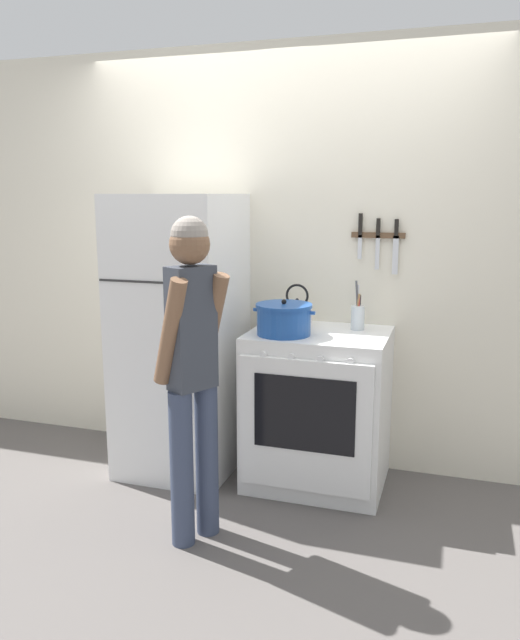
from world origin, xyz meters
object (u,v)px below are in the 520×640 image
(dutch_oven_pot, at_px, (284,319))
(utensil_jar, at_px, (358,316))
(stove_range, at_px, (317,408))
(person, at_px, (192,362))
(tea_kettle, at_px, (297,313))
(refrigerator, at_px, (181,335))

(dutch_oven_pot, bearing_deg, utensil_jar, 34.29)
(stove_range, distance_m, person, 0.98)
(stove_range, height_order, tea_kettle, tea_kettle)
(refrigerator, relative_size, stove_range, 1.85)
(person, bearing_deg, stove_range, -0.84)
(refrigerator, bearing_deg, stove_range, 0.56)
(dutch_oven_pot, distance_m, utensil_jar, 0.45)
(dutch_oven_pot, distance_m, tea_kettle, 0.25)
(refrigerator, bearing_deg, person, -61.28)
(tea_kettle, bearing_deg, refrigerator, -167.04)
(stove_range, distance_m, utensil_jar, 0.58)
(utensil_jar, bearing_deg, refrigerator, -171.01)
(refrigerator, xyz_separation_m, stove_range, (0.85, 0.01, -0.37))
(stove_range, distance_m, tea_kettle, 0.57)
(tea_kettle, bearing_deg, person, -106.69)
(utensil_jar, bearing_deg, tea_kettle, -178.84)
(refrigerator, xyz_separation_m, dutch_oven_pot, (0.67, -0.09, 0.16))
(refrigerator, bearing_deg, utensil_jar, 8.99)
(refrigerator, distance_m, dutch_oven_pot, 0.69)
(refrigerator, relative_size, dutch_oven_pot, 4.76)
(stove_range, height_order, utensil_jar, utensil_jar)
(refrigerator, bearing_deg, tea_kettle, 12.96)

